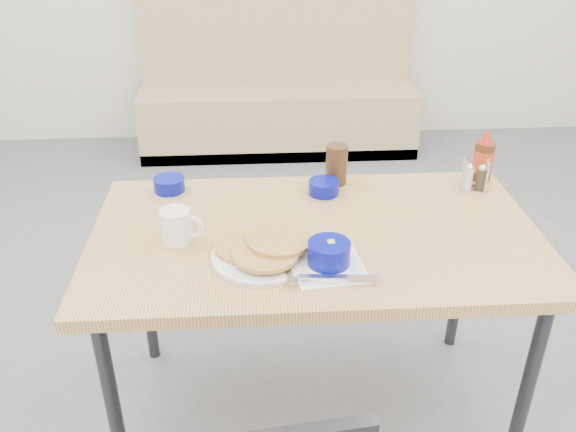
{
  "coord_description": "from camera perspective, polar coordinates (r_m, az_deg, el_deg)",
  "views": [
    {
      "loc": [
        -0.19,
        -1.38,
        1.73
      ],
      "look_at": [
        -0.09,
        0.25,
        0.82
      ],
      "focal_mm": 38.0,
      "sensor_mm": 36.0,
      "label": 1
    }
  ],
  "objects": [
    {
      "name": "pancake_plate",
      "position": [
        1.77,
        -2.34,
        -3.29
      ],
      "size": [
        0.3,
        0.31,
        0.05
      ],
      "rotation": [
        0.0,
        0.0,
        -0.2
      ],
      "color": "white",
      "rests_on": "dining_table"
    },
    {
      "name": "booth_bench",
      "position": [
        4.39,
        -0.94,
        10.92
      ],
      "size": [
        1.9,
        0.56,
        1.22
      ],
      "color": "tan",
      "rests_on": "ground"
    },
    {
      "name": "grits_setting",
      "position": [
        1.72,
        3.86,
        -3.85
      ],
      "size": [
        0.24,
        0.22,
        0.08
      ],
      "rotation": [
        0.0,
        0.0,
        0.12
      ],
      "color": "white",
      "rests_on": "dining_table"
    },
    {
      "name": "coffee_mug",
      "position": [
        1.86,
        -10.29,
        -0.86
      ],
      "size": [
        0.13,
        0.09,
        0.1
      ],
      "rotation": [
        0.0,
        0.0,
        -0.26
      ],
      "color": "white",
      "rests_on": "dining_table"
    },
    {
      "name": "butter_bowl",
      "position": [
        2.12,
        3.36,
        2.69
      ],
      "size": [
        0.11,
        0.11,
        0.05
      ],
      "rotation": [
        0.0,
        0.0,
        0.28
      ],
      "color": "#050C83",
      "rests_on": "dining_table"
    },
    {
      "name": "syrup_bottle",
      "position": [
        2.31,
        17.82,
        5.18
      ],
      "size": [
        0.07,
        0.07,
        0.19
      ],
      "rotation": [
        0.0,
        0.0,
        0.07
      ],
      "color": "#47230F",
      "rests_on": "dining_table"
    },
    {
      "name": "condiment_caddy",
      "position": [
        2.24,
        17.04,
        3.34
      ],
      "size": [
        0.1,
        0.07,
        0.11
      ],
      "rotation": [
        0.0,
        0.0,
        -0.21
      ],
      "color": "silver",
      "rests_on": "dining_table"
    },
    {
      "name": "creamer_bowl",
      "position": [
        2.18,
        -11.06,
        2.92
      ],
      "size": [
        0.11,
        0.11,
        0.05
      ],
      "rotation": [
        0.0,
        0.0,
        0.36
      ],
      "color": "#050C83",
      "rests_on": "dining_table"
    },
    {
      "name": "dining_table",
      "position": [
        1.94,
        2.59,
        -3.03
      ],
      "size": [
        1.4,
        0.8,
        0.76
      ],
      "color": "tan",
      "rests_on": "ground"
    },
    {
      "name": "amber_tumbler",
      "position": [
        2.18,
        4.56,
        4.84
      ],
      "size": [
        0.1,
        0.1,
        0.15
      ],
      "primitive_type": "cylinder",
      "rotation": [
        0.0,
        0.0,
        0.27
      ],
      "color": "#3B2312",
      "rests_on": "dining_table"
    }
  ]
}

